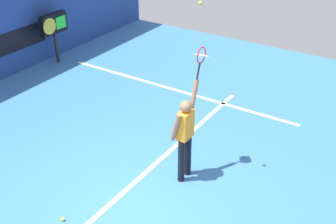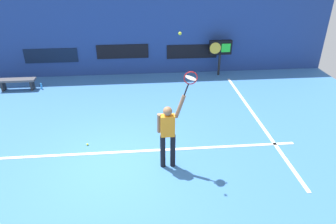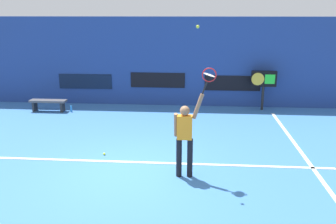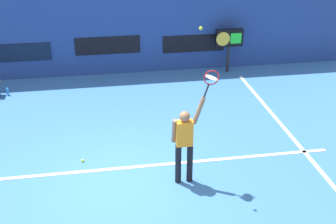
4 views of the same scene
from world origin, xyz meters
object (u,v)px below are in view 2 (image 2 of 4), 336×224
at_px(scoreboard_clock, 220,49).
at_px(court_bench, 17,82).
at_px(tennis_player, 168,132).
at_px(tennis_ball, 180,33).
at_px(tennis_racket, 190,79).
at_px(water_bottle, 41,86).
at_px(spare_ball, 87,144).

xyz_separation_m(scoreboard_clock, court_bench, (-8.23, -0.90, -0.83)).
distance_m(tennis_player, tennis_ball, 2.40).
distance_m(tennis_racket, court_bench, 8.23).
xyz_separation_m(tennis_player, scoreboard_clock, (2.80, 6.25, 0.16)).
height_order(tennis_racket, water_bottle, tennis_racket).
bearing_deg(tennis_ball, court_bench, 136.17).
distance_m(tennis_player, water_bottle, 7.08).
bearing_deg(water_bottle, court_bench, 180.00).
distance_m(water_bottle, spare_ball, 4.84).
xyz_separation_m(scoreboard_clock, water_bottle, (-7.35, -0.90, -1.05)).
distance_m(court_bench, spare_ball, 5.34).
bearing_deg(tennis_racket, scoreboard_clock, 69.77).
bearing_deg(water_bottle, tennis_racket, -46.71).
relative_size(tennis_racket, court_bench, 0.45).
relative_size(scoreboard_clock, court_bench, 1.09).
relative_size(tennis_ball, spare_ball, 1.00).
relative_size(tennis_player, tennis_racket, 3.15).
height_order(tennis_player, tennis_ball, tennis_ball).
bearing_deg(spare_ball, water_bottle, 119.25).
bearing_deg(water_bottle, tennis_ball, -48.66).
xyz_separation_m(tennis_ball, scoreboard_clock, (2.56, 6.34, -2.22)).
bearing_deg(scoreboard_clock, tennis_racket, -110.23).
xyz_separation_m(tennis_player, tennis_racket, (0.50, -0.00, 1.34)).
bearing_deg(water_bottle, scoreboard_clock, 7.00).
bearing_deg(court_bench, water_bottle, 0.00).
xyz_separation_m(tennis_ball, spare_ball, (-2.42, 1.21, -3.36)).
distance_m(court_bench, water_bottle, 0.91).
relative_size(tennis_ball, scoreboard_clock, 0.04).
distance_m(tennis_ball, water_bottle, 7.95).
relative_size(scoreboard_clock, spare_ball, 22.52).
height_order(tennis_player, spare_ball, tennis_player).
bearing_deg(scoreboard_clock, tennis_player, -114.15).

